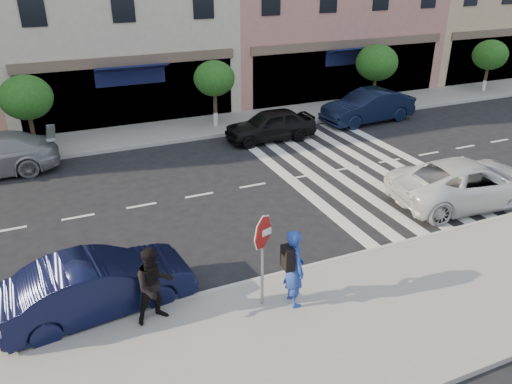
{
  "coord_description": "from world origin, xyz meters",
  "views": [
    {
      "loc": [
        -4.38,
        -10.97,
        7.47
      ],
      "look_at": [
        0.72,
        0.76,
        1.4
      ],
      "focal_mm": 35.0,
      "sensor_mm": 36.0,
      "label": 1
    }
  ],
  "objects_px": {
    "car_near_mid": "(98,285)",
    "car_near_right": "(469,182)",
    "photographer": "(294,268)",
    "walker": "(154,285)",
    "stop_sign": "(263,241)",
    "car_far_right": "(368,106)",
    "car_far_mid": "(270,125)"
  },
  "relations": [
    {
      "from": "car_far_mid",
      "to": "car_far_right",
      "type": "height_order",
      "value": "car_far_right"
    },
    {
      "from": "car_near_right",
      "to": "car_far_right",
      "type": "height_order",
      "value": "car_far_right"
    },
    {
      "from": "photographer",
      "to": "walker",
      "type": "height_order",
      "value": "photographer"
    },
    {
      "from": "car_far_mid",
      "to": "car_far_right",
      "type": "bearing_deg",
      "value": 96.06
    },
    {
      "from": "car_far_mid",
      "to": "walker",
      "type": "bearing_deg",
      "value": -35.64
    },
    {
      "from": "car_far_right",
      "to": "car_near_right",
      "type": "bearing_deg",
      "value": -18.21
    },
    {
      "from": "stop_sign",
      "to": "car_near_right",
      "type": "distance_m",
      "value": 8.9
    },
    {
      "from": "stop_sign",
      "to": "car_near_mid",
      "type": "relative_size",
      "value": 0.54
    },
    {
      "from": "photographer",
      "to": "car_far_mid",
      "type": "relative_size",
      "value": 0.47
    },
    {
      "from": "photographer",
      "to": "car_near_right",
      "type": "relative_size",
      "value": 0.36
    },
    {
      "from": "walker",
      "to": "car_far_right",
      "type": "height_order",
      "value": "walker"
    },
    {
      "from": "stop_sign",
      "to": "car_near_right",
      "type": "bearing_deg",
      "value": -1.92
    },
    {
      "from": "car_far_right",
      "to": "car_far_mid",
      "type": "bearing_deg",
      "value": -88.94
    },
    {
      "from": "stop_sign",
      "to": "car_far_right",
      "type": "xyz_separation_m",
      "value": [
        10.7,
        11.19,
        -1.07
      ]
    },
    {
      "from": "stop_sign",
      "to": "car_near_mid",
      "type": "distance_m",
      "value": 3.91
    },
    {
      "from": "walker",
      "to": "car_far_right",
      "type": "bearing_deg",
      "value": 31.95
    },
    {
      "from": "walker",
      "to": "car_near_right",
      "type": "height_order",
      "value": "walker"
    },
    {
      "from": "car_near_mid",
      "to": "car_far_mid",
      "type": "distance_m",
      "value": 12.64
    },
    {
      "from": "stop_sign",
      "to": "walker",
      "type": "xyz_separation_m",
      "value": [
        -2.36,
        0.45,
        -0.79
      ]
    },
    {
      "from": "car_near_mid",
      "to": "car_near_right",
      "type": "height_order",
      "value": "car_near_right"
    },
    {
      "from": "car_far_right",
      "to": "car_near_mid",
      "type": "bearing_deg",
      "value": -59.71
    },
    {
      "from": "stop_sign",
      "to": "walker",
      "type": "relative_size",
      "value": 1.28
    },
    {
      "from": "walker",
      "to": "car_near_right",
      "type": "distance_m",
      "value": 11.04
    },
    {
      "from": "car_near_right",
      "to": "photographer",
      "type": "bearing_deg",
      "value": 114.96
    },
    {
      "from": "car_far_right",
      "to": "walker",
      "type": "bearing_deg",
      "value": -54.82
    },
    {
      "from": "car_far_mid",
      "to": "stop_sign",
      "type": "bearing_deg",
      "value": -25.14
    },
    {
      "from": "photographer",
      "to": "car_near_mid",
      "type": "distance_m",
      "value": 4.48
    },
    {
      "from": "car_far_right",
      "to": "stop_sign",
      "type": "bearing_deg",
      "value": -47.98
    },
    {
      "from": "photographer",
      "to": "car_far_right",
      "type": "xyz_separation_m",
      "value": [
        10.02,
        11.42,
        -0.32
      ]
    },
    {
      "from": "car_near_right",
      "to": "stop_sign",
      "type": "bearing_deg",
      "value": 112.17
    },
    {
      "from": "photographer",
      "to": "car_far_right",
      "type": "relative_size",
      "value": 0.4
    },
    {
      "from": "stop_sign",
      "to": "photographer",
      "type": "relative_size",
      "value": 1.21
    }
  ]
}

